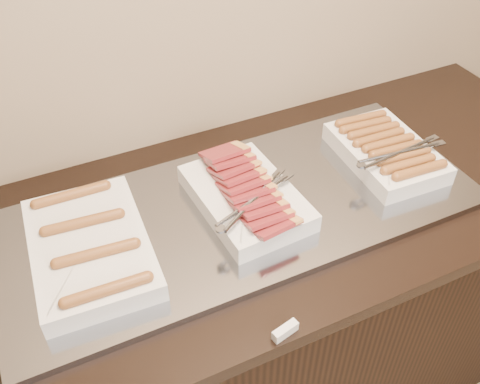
# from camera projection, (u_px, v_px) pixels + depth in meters

# --- Properties ---
(counter) EXTENTS (2.06, 0.76, 0.90)m
(counter) POSITION_uv_depth(u_px,v_px,m) (244.00, 316.00, 1.65)
(counter) COLOR black
(counter) RESTS_ON ground
(warming_tray) EXTENTS (1.20, 0.50, 0.02)m
(warming_tray) POSITION_uv_depth(u_px,v_px,m) (241.00, 210.00, 1.34)
(warming_tray) COLOR gray
(warming_tray) RESTS_ON counter
(dish_left) EXTENTS (0.27, 0.39, 0.07)m
(dish_left) POSITION_uv_depth(u_px,v_px,m) (90.00, 247.00, 1.20)
(dish_left) COLOR silver
(dish_left) RESTS_ON warming_tray
(dish_center) EXTENTS (0.26, 0.36, 0.10)m
(dish_center) POSITION_uv_depth(u_px,v_px,m) (246.00, 196.00, 1.31)
(dish_center) COLOR silver
(dish_center) RESTS_ON warming_tray
(dish_right) EXTENTS (0.26, 0.33, 0.08)m
(dish_right) POSITION_uv_depth(u_px,v_px,m) (387.00, 151.00, 1.45)
(dish_right) COLOR silver
(dish_right) RESTS_ON warming_tray
(label_holder) EXTENTS (0.06, 0.03, 0.02)m
(label_holder) POSITION_uv_depth(u_px,v_px,m) (285.00, 331.00, 1.07)
(label_holder) COLOR silver
(label_holder) RESTS_ON counter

